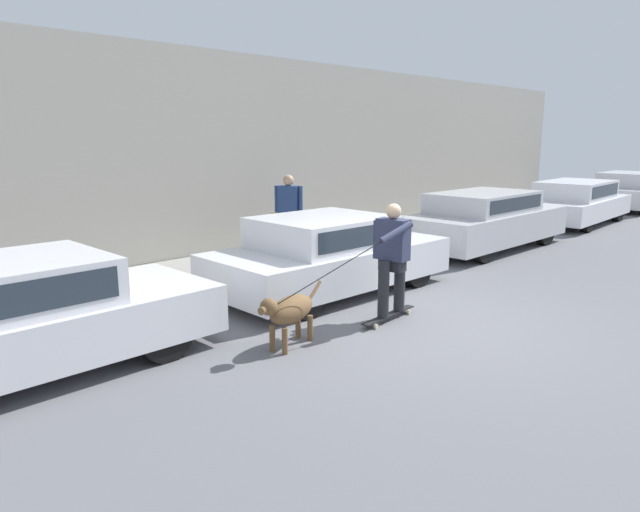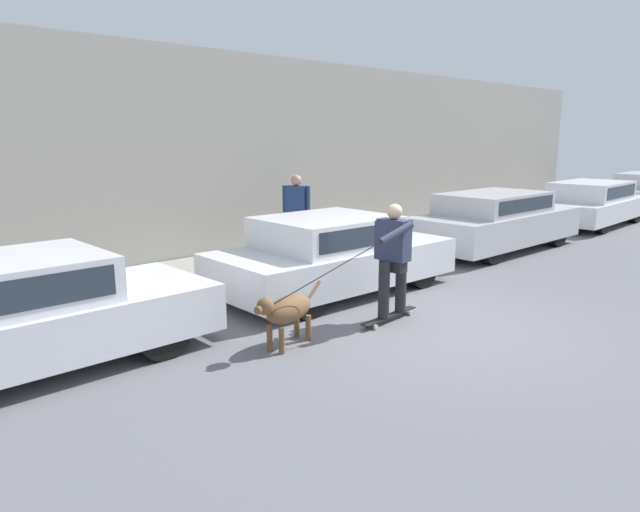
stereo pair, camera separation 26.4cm
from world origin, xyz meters
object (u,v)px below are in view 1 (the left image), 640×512
parked_car_2 (486,220)px  dog (290,310)px  parked_car_1 (328,255)px  skateboarder (392,255)px  parked_car_4 (630,191)px  pedestrian_with_bag (288,209)px  parked_car_0 (11,321)px  parked_car_3 (576,202)px

parked_car_2 → dog: bearing=-168.2°
parked_car_1 → skateboarder: bearing=-103.7°
parked_car_2 → parked_car_1: bearing=-179.1°
parked_car_1 → parked_car_4: 15.20m
parked_car_2 → skateboarder: (-5.57, -1.63, 0.26)m
parked_car_4 → dog: parked_car_4 is taller
skateboarder → pedestrian_with_bag: pedestrian_with_bag is taller
parked_car_1 → skateboarder: skateboarder is taller
pedestrian_with_bag → parked_car_2: bearing=-62.6°
parked_car_1 → parked_car_2: (5.12, -0.00, 0.04)m
dog → parked_car_0: bearing=-40.9°
parked_car_4 → dog: bearing=-176.7°
parked_car_3 → dog: size_ratio=3.59×
parked_car_1 → parked_car_4: bearing=1.9°
parked_car_0 → skateboarder: 4.62m
parked_car_1 → skateboarder: 1.72m
parked_car_0 → parked_car_3: 15.14m
parked_car_4 → skateboarder: 15.74m
parked_car_3 → parked_car_4: (4.83, 0.00, 0.00)m
skateboarder → parked_car_3: bearing=-175.9°
dog → skateboarder: (1.68, -0.23, 0.46)m
parked_car_3 → parked_car_4: size_ratio=1.10×
parked_car_0 → pedestrian_with_bag: size_ratio=2.62×
parked_car_0 → parked_car_4: size_ratio=1.03×
parked_car_4 → pedestrian_with_bag: size_ratio=2.54×
parked_car_2 → parked_car_0: bearing=-179.1°
parked_car_0 → dog: parked_car_0 is taller
parked_car_2 → dog: 7.39m
parked_car_4 → skateboarder: skateboarder is taller
dog → parked_car_1: bearing=-159.7°
parked_car_0 → dog: 2.99m
parked_car_2 → parked_car_3: parked_car_2 is taller
skateboarder → pedestrian_with_bag: (1.82, 4.09, 0.10)m
parked_car_4 → parked_car_2: bearing=178.6°
parked_car_1 → skateboarder: size_ratio=1.58×
dog → skateboarder: bearing=159.4°
parked_car_0 → parked_car_2: bearing=-0.2°
parked_car_1 → parked_car_3: bearing=1.9°
parked_car_4 → skateboarder: (-15.66, -1.62, 0.28)m
skateboarder → parked_car_0: bearing=-25.0°
pedestrian_with_bag → skateboarder: bearing=-143.4°
parked_car_2 → skateboarder: size_ratio=1.73×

